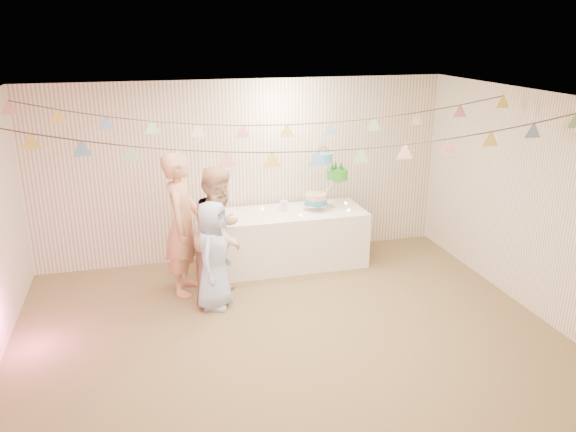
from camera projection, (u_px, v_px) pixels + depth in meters
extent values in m
plane|color=brown|center=(289.00, 338.00, 6.23)|extent=(6.00, 6.00, 0.00)
plane|color=white|center=(289.00, 101.00, 5.40)|extent=(6.00, 6.00, 0.00)
plane|color=white|center=(245.00, 171.00, 8.10)|extent=(6.00, 6.00, 0.00)
plane|color=white|center=(392.00, 358.00, 3.52)|extent=(6.00, 6.00, 0.00)
plane|color=white|center=(537.00, 205.00, 6.54)|extent=(5.00, 5.00, 0.00)
cube|color=white|center=(290.00, 238.00, 8.05)|extent=(2.13, 0.85, 0.80)
cylinder|color=white|center=(251.00, 219.00, 7.75)|extent=(0.35, 0.35, 0.02)
imported|color=tan|center=(183.00, 224.00, 7.04)|extent=(0.63, 0.77, 1.84)
imported|color=tan|center=(220.00, 234.00, 6.93)|extent=(1.01, 1.05, 1.71)
imported|color=#A8C3EE|center=(214.00, 255.00, 6.74)|extent=(0.68, 0.78, 1.35)
cylinder|color=#FFD88C|center=(235.00, 219.00, 7.58)|extent=(0.04, 0.04, 0.03)
cylinder|color=#FFD88C|center=(263.00, 209.00, 7.99)|extent=(0.04, 0.04, 0.03)
cylinder|color=#FFD88C|center=(301.00, 215.00, 7.74)|extent=(0.04, 0.04, 0.03)
cylinder|color=#FFD88C|center=(309.00, 204.00, 8.20)|extent=(0.04, 0.04, 0.03)
cylinder|color=#FFD88C|center=(349.00, 210.00, 7.95)|extent=(0.04, 0.04, 0.03)
cylinder|color=#FFD88C|center=(346.00, 203.00, 8.27)|extent=(0.04, 0.04, 0.03)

